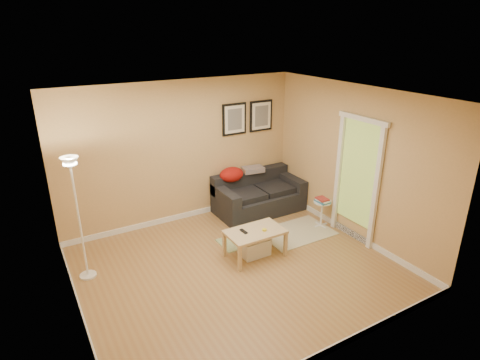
{
  "coord_description": "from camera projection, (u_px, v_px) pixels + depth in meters",
  "views": [
    {
      "loc": [
        -2.57,
        -4.5,
        3.46
      ],
      "look_at": [
        0.55,
        0.85,
        1.05
      ],
      "focal_mm": 29.89,
      "sensor_mm": 36.0,
      "label": 1
    }
  ],
  "objects": [
    {
      "name": "baseboard_front",
      "position": [
        325.0,
        352.0,
        4.46
      ],
      "size": [
        4.5,
        0.02,
        0.1
      ],
      "primitive_type": "cube",
      "color": "white",
      "rests_on": "ground"
    },
    {
      "name": "remote_control",
      "position": [
        244.0,
        231.0,
        6.21
      ],
      "size": [
        0.06,
        0.16,
        0.02
      ],
      "primitive_type": "cube",
      "rotation": [
        0.0,
        0.0,
        0.06
      ],
      "color": "black",
      "rests_on": "coffee_table"
    },
    {
      "name": "ceiling",
      "position": [
        236.0,
        96.0,
        5.14
      ],
      "size": [
        4.5,
        4.5,
        0.0
      ],
      "primitive_type": "plane",
      "rotation": [
        3.14,
        0.0,
        0.0
      ],
      "color": "white",
      "rests_on": "wall_back"
    },
    {
      "name": "wall_front",
      "position": [
        336.0,
        256.0,
        4.0
      ],
      "size": [
        4.5,
        0.0,
        4.5
      ],
      "primitive_type": "plane",
      "rotation": [
        -1.57,
        0.0,
        0.0
      ],
      "color": "tan",
      "rests_on": "ground"
    },
    {
      "name": "plaid_throw",
      "position": [
        253.0,
        169.0,
        7.93
      ],
      "size": [
        0.45,
        0.32,
        0.1
      ],
      "primitive_type": null,
      "rotation": [
        0.0,
        0.0,
        -0.14
      ],
      "color": "tan",
      "rests_on": "sofa"
    },
    {
      "name": "coffee_table",
      "position": [
        255.0,
        243.0,
        6.33
      ],
      "size": [
        1.01,
        0.75,
        0.45
      ],
      "primitive_type": null,
      "rotation": [
        0.0,
        0.0,
        0.23
      ],
      "color": "tan",
      "rests_on": "ground"
    },
    {
      "name": "wall_back",
      "position": [
        182.0,
        153.0,
        7.22
      ],
      "size": [
        4.5,
        0.0,
        4.5
      ],
      "primitive_type": "plane",
      "rotation": [
        1.57,
        0.0,
        0.0
      ],
      "color": "tan",
      "rests_on": "ground"
    },
    {
      "name": "tape_roll",
      "position": [
        264.0,
        230.0,
        6.24
      ],
      "size": [
        0.07,
        0.07,
        0.03
      ],
      "primitive_type": "cylinder",
      "color": "yellow",
      "rests_on": "coffee_table"
    },
    {
      "name": "area_rug",
      "position": [
        297.0,
        232.0,
        7.12
      ],
      "size": [
        1.25,
        0.85,
        0.01
      ],
      "primitive_type": "cube",
      "color": "beige",
      "rests_on": "ground"
    },
    {
      "name": "doorway",
      "position": [
        356.0,
        182.0,
        6.62
      ],
      "size": [
        0.12,
        1.01,
        2.13
      ],
      "primitive_type": null,
      "color": "white",
      "rests_on": "ground"
    },
    {
      "name": "framed_print_right",
      "position": [
        261.0,
        116.0,
        7.81
      ],
      "size": [
        0.5,
        0.04,
        0.6
      ],
      "primitive_type": null,
      "color": "black",
      "rests_on": "wall_back"
    },
    {
      "name": "baseboard_back",
      "position": [
        185.0,
        215.0,
        7.67
      ],
      "size": [
        4.5,
        0.02,
        0.1
      ],
      "primitive_type": "cube",
      "color": "white",
      "rests_on": "ground"
    },
    {
      "name": "red_throw",
      "position": [
        232.0,
        175.0,
        7.68
      ],
      "size": [
        0.48,
        0.36,
        0.28
      ],
      "primitive_type": null,
      "color": "#9F190E",
      "rests_on": "sofa"
    },
    {
      "name": "wall_left",
      "position": [
        66.0,
        228.0,
        4.56
      ],
      "size": [
        0.0,
        4.0,
        4.0
      ],
      "primitive_type": "plane",
      "rotation": [
        1.57,
        0.0,
        1.57
      ],
      "color": "tan",
      "rests_on": "ground"
    },
    {
      "name": "baseboard_right",
      "position": [
        346.0,
        230.0,
        7.12
      ],
      "size": [
        0.02,
        4.0,
        0.1
      ],
      "primitive_type": "cube",
      "color": "white",
      "rests_on": "ground"
    },
    {
      "name": "framed_print_left",
      "position": [
        234.0,
        119.0,
        7.53
      ],
      "size": [
        0.5,
        0.04,
        0.6
      ],
      "primitive_type": null,
      "color": "black",
      "rests_on": "wall_back"
    },
    {
      "name": "storage_bin",
      "position": [
        254.0,
        246.0,
        6.4
      ],
      "size": [
        0.47,
        0.34,
        0.29
      ],
      "primitive_type": null,
      "color": "white",
      "rests_on": "ground"
    },
    {
      "name": "wall_right",
      "position": [
        353.0,
        163.0,
        6.67
      ],
      "size": [
        0.0,
        4.0,
        4.0
      ],
      "primitive_type": "plane",
      "rotation": [
        1.57,
        0.0,
        -1.57
      ],
      "color": "tan",
      "rests_on": "ground"
    },
    {
      "name": "baseboard_left",
      "position": [
        82.0,
        316.0,
        5.02
      ],
      "size": [
        0.02,
        4.0,
        0.1
      ],
      "primitive_type": "cube",
      "color": "white",
      "rests_on": "ground"
    },
    {
      "name": "floor_lamp",
      "position": [
        80.0,
        223.0,
        5.58
      ],
      "size": [
        0.24,
        0.24,
        1.85
      ],
      "primitive_type": null,
      "color": "white",
      "rests_on": "ground"
    },
    {
      "name": "book_stack",
      "position": [
        323.0,
        200.0,
        7.16
      ],
      "size": [
        0.23,
        0.28,
        0.08
      ],
      "primitive_type": null,
      "rotation": [
        0.0,
        0.0,
        -0.18
      ],
      "color": "teal",
      "rests_on": "side_table"
    },
    {
      "name": "floor",
      "position": [
        237.0,
        268.0,
        6.08
      ],
      "size": [
        4.5,
        4.5,
        0.0
      ],
      "primitive_type": "plane",
      "color": "olive",
      "rests_on": "ground"
    },
    {
      "name": "sofa",
      "position": [
        259.0,
        193.0,
        7.83
      ],
      "size": [
        1.7,
        0.9,
        0.75
      ],
      "primitive_type": null,
      "color": "black",
      "rests_on": "ground"
    },
    {
      "name": "green_runner",
      "position": [
        240.0,
        241.0,
        6.84
      ],
      "size": [
        0.7,
        0.5,
        0.01
      ],
      "primitive_type": "cube",
      "color": "#668C4C",
      "rests_on": "ground"
    },
    {
      "name": "side_table",
      "position": [
        321.0,
        214.0,
        7.28
      ],
      "size": [
        0.32,
        0.32,
        0.49
      ],
      "primitive_type": null,
      "color": "white",
      "rests_on": "ground"
    }
  ]
}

